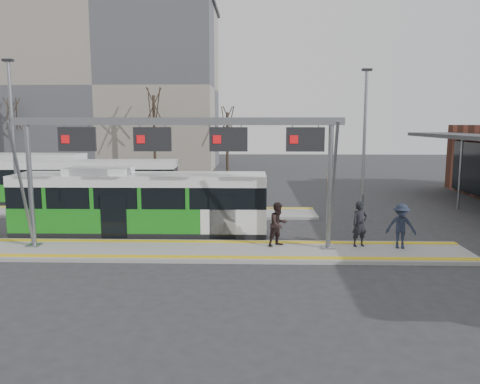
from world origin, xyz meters
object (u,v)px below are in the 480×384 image
Objects in this scene: gantry at (181,144)px; passenger_a at (360,224)px; passenger_b at (278,224)px; passenger_c at (401,226)px; hero_bus at (141,204)px.

gantry is 7.86m from passenger_a.
passenger_c is (4.89, -0.22, 0.01)m from passenger_b.
hero_bus is 6.35× the size of passenger_b.
passenger_a is at bearing -13.93° from hero_bus.
hero_bus is 9.78m from passenger_a.
passenger_a is 1.60m from passenger_c.
passenger_a is at bearing 2.95° from gantry.
passenger_b is (3.86, 0.34, -3.25)m from gantry.
hero_bus reaches higher than passenger_a.
hero_bus is (-2.34, 2.66, -2.87)m from gantry.
passenger_a is at bearing -39.08° from passenger_b.
passenger_a is 1.02× the size of passenger_b.
gantry is 1.14× the size of hero_bus.
passenger_c is at bearing 0.78° from gantry.
gantry is 9.32m from passenger_c.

